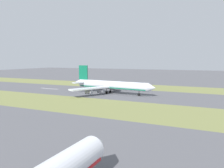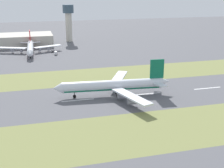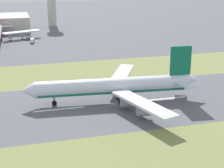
{
  "view_description": "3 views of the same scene",
  "coord_description": "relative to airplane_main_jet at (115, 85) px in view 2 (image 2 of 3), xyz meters",
  "views": [
    {
      "loc": [
        145.39,
        65.84,
        24.57
      ],
      "look_at": [
        2.14,
        0.1,
        7.0
      ],
      "focal_mm": 35.0,
      "sensor_mm": 36.0,
      "label": 1
    },
    {
      "loc": [
        -159.29,
        43.66,
        60.15
      ],
      "look_at": [
        2.14,
        0.1,
        7.0
      ],
      "focal_mm": 50.0,
      "sensor_mm": 36.0,
      "label": 2
    },
    {
      "loc": [
        -123.73,
        35.28,
        48.93
      ],
      "look_at": [
        2.14,
        0.1,
        7.0
      ],
      "focal_mm": 60.0,
      "sensor_mm": 36.0,
      "label": 3
    }
  ],
  "objects": [
    {
      "name": "ground_plane",
      "position": [
        -1.96,
        1.8,
        -6.02
      ],
      "size": [
        800.0,
        800.0,
        0.0
      ],
      "primitive_type": "plane",
      "color": "#56565B"
    },
    {
      "name": "grass_median_west",
      "position": [
        -46.96,
        1.8,
        -6.02
      ],
      "size": [
        40.0,
        600.0,
        0.01
      ],
      "primitive_type": "cube",
      "color": "olive",
      "rests_on": "ground"
    },
    {
      "name": "grass_median_east",
      "position": [
        43.04,
        1.8,
        -6.02
      ],
      "size": [
        40.0,
        600.0,
        0.01
      ],
      "primitive_type": "cube",
      "color": "olive",
      "rests_on": "ground"
    },
    {
      "name": "centreline_dash_near",
      "position": [
        -1.96,
        -58.1,
        -6.01
      ],
      "size": [
        1.2,
        18.0,
        0.01
      ],
      "primitive_type": "cube",
      "color": "silver",
      "rests_on": "ground"
    },
    {
      "name": "centreline_dash_mid",
      "position": [
        -1.96,
        -18.1,
        -6.01
      ],
      "size": [
        1.2,
        18.0,
        0.01
      ],
      "primitive_type": "cube",
      "color": "silver",
      "rests_on": "ground"
    },
    {
      "name": "centreline_dash_far",
      "position": [
        -1.96,
        21.9,
        -6.01
      ],
      "size": [
        1.2,
        18.0,
        0.01
      ],
      "primitive_type": "cube",
      "color": "silver",
      "rests_on": "ground"
    },
    {
      "name": "airplane_main_jet",
      "position": [
        0.0,
        0.0,
        0.0
      ],
      "size": [
        63.85,
        67.22,
        20.2
      ],
      "color": "silver",
      "rests_on": "ground"
    },
    {
      "name": "terminal_building",
      "position": [
        174.52,
        59.61,
        -0.25
      ],
      "size": [
        36.0,
        77.43,
        11.54
      ],
      "primitive_type": "cube",
      "color": "#BCB7A8",
      "rests_on": "ground"
    },
    {
      "name": "control_tower",
      "position": [
        187.22,
        1.02,
        18.64
      ],
      "size": [
        12.0,
        12.0,
        39.99
      ],
      "color": "#BCB7A8",
      "rests_on": "ground"
    },
    {
      "name": "airplane_parked_apron",
      "position": [
        131.25,
        44.31,
        -0.55
      ],
      "size": [
        60.96,
        58.23,
        18.35
      ],
      "color": "silver",
      "rests_on": "ground"
    },
    {
      "name": "service_truck",
      "position": [
        119.43,
        22.44,
        -4.36
      ],
      "size": [
        6.22,
        3.17,
        3.1
      ],
      "color": "#B2231E",
      "rests_on": "ground"
    },
    {
      "name": "apron_car",
      "position": [
        130.53,
        24.18,
        -5.02
      ],
      "size": [
        4.41,
        4.36,
        2.03
      ],
      "color": "#4C4C51",
      "rests_on": "ground"
    }
  ]
}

